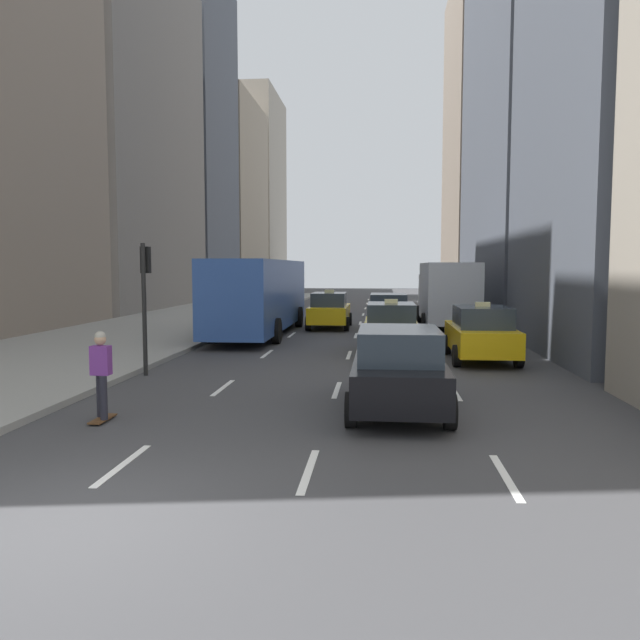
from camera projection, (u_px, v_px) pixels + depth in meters
ground_plane at (70, 519)px, 7.32m from camera, size 160.00×160.00×0.00m
sidewalk_left at (189, 319)px, 34.76m from camera, size 8.00×66.00×0.15m
lane_markings at (358, 329)px, 29.88m from camera, size 5.72×56.00×0.01m
building_row_left at (161, 131)px, 50.16m from camera, size 6.00×92.28×31.70m
taxi_lead at (391, 328)px, 21.41m from camera, size 2.02×4.40×1.87m
taxi_second at (481, 333)px, 19.63m from camera, size 2.02×4.40×1.87m
taxi_third at (330, 310)px, 30.16m from camera, size 2.02×4.40×1.87m
sedan_black_near at (398, 369)px, 12.67m from camera, size 2.02×4.45×1.73m
sedan_silver_behind at (388, 313)px, 28.08m from camera, size 2.02×4.75×1.77m
city_bus at (260, 294)px, 27.24m from camera, size 2.80×11.61×3.25m
box_truck at (446, 293)px, 29.99m from camera, size 2.58×8.40×3.15m
skateboarder at (101, 372)px, 11.88m from camera, size 0.36×0.80×1.75m
traffic_light_pole at (145, 287)px, 16.93m from camera, size 0.24×0.42×3.60m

